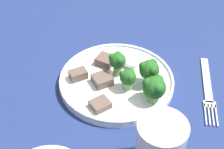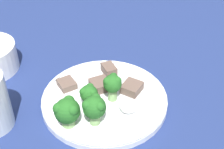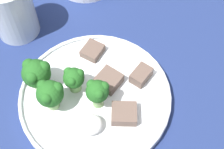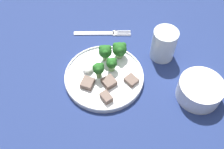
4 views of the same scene
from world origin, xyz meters
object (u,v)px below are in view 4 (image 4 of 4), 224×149
(cream_bowl, at_px, (200,90))
(drinking_glass, at_px, (163,46))
(dinner_plate, at_px, (104,78))
(fork, at_px, (103,33))

(cream_bowl, xyz_separation_m, drinking_glass, (-0.15, -0.08, 0.02))
(dinner_plate, distance_m, fork, 0.19)
(dinner_plate, distance_m, drinking_glass, 0.21)
(dinner_plate, height_order, drinking_glass, drinking_glass)
(cream_bowl, relative_size, drinking_glass, 1.21)
(dinner_plate, height_order, cream_bowl, cream_bowl)
(fork, relative_size, cream_bowl, 1.53)
(dinner_plate, height_order, fork, dinner_plate)
(fork, height_order, cream_bowl, cream_bowl)
(cream_bowl, bearing_deg, dinner_plate, -103.12)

